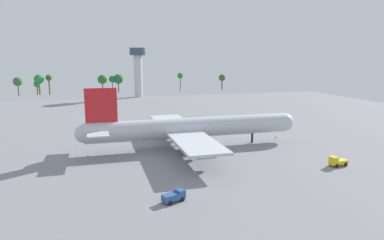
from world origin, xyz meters
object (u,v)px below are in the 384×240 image
Objects in this scene: safety_cone_tail at (87,156)px; catering_truck at (200,126)px; cargo_loader at (174,196)px; safety_cone_nose at (276,137)px; cargo_airplane at (191,128)px; control_tower at (138,67)px; baggage_tug at (337,161)px.

catering_truck is at bearing 34.26° from safety_cone_tail.
cargo_loader is 61.83m from safety_cone_nose.
cargo_airplane reaches higher than safety_cone_nose.
control_tower is (-29.71, 134.41, 20.10)m from safety_cone_nose.
catering_truck is 6.84× the size of safety_cone_nose.
baggage_tug is 46.13m from cargo_loader.
cargo_loader is at bearing -95.10° from control_tower.
catering_truck is at bearing 67.20° from cargo_airplane.
safety_cone_nose is (45.46, 41.90, -0.72)m from cargo_loader.
catering_truck is at bearing 132.99° from safety_cone_nose.
safety_cone_tail is at bearing 114.88° from cargo_loader.
catering_truck is (10.88, 25.88, -4.97)m from cargo_airplane.
safety_cone_nose is 1.12× the size of safety_cone_tail.
control_tower is at bearing 94.66° from catering_truck.
cargo_loader is (-24.91, -63.95, -0.06)m from catering_truck.
catering_truck is (-20.14, 54.02, -0.07)m from baggage_tug.
safety_cone_tail is (-41.47, -28.24, -0.81)m from catering_truck.
safety_cone_nose is at bearing -77.54° from control_tower.
cargo_airplane is 40.88m from cargo_loader.
cargo_airplane is 14.38× the size of catering_truck.
cargo_airplane reaches higher than safety_cone_tail.
control_tower reaches higher than cargo_loader.
control_tower is (1.72, 138.25, 14.35)m from cargo_airplane.
catering_truck reaches higher than cargo_loader.
cargo_loader is 7.87× the size of safety_cone_tail.
baggage_tug reaches higher than cargo_loader.
catering_truck is at bearing 68.72° from cargo_loader.
cargo_loader is at bearing -137.33° from safety_cone_nose.
safety_cone_tail is 145.67m from control_tower.
cargo_airplane is 32.18m from safety_cone_nose.
safety_cone_tail is at bearing -174.29° from safety_cone_nose.
cargo_airplane is 109.83× the size of safety_cone_tail.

